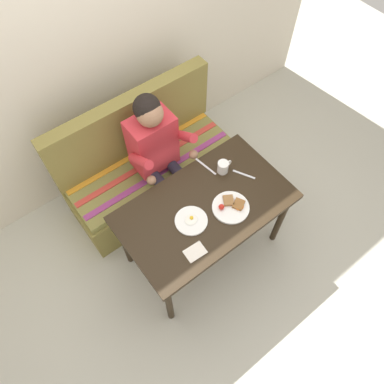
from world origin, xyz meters
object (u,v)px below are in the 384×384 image
(couch, at_px, (149,168))
(coffee_mug, at_px, (223,167))
(plate_breakfast, at_px, (231,207))
(fork, at_px, (244,174))
(knife, at_px, (206,166))
(napkin, at_px, (195,252))
(person, at_px, (158,150))
(plate_eggs, at_px, (191,221))
(table, at_px, (205,212))

(couch, relative_size, coffee_mug, 12.20)
(couch, bearing_deg, plate_breakfast, -81.54)
(couch, height_order, coffee_mug, couch)
(fork, relative_size, knife, 0.85)
(plate_breakfast, relative_size, napkin, 1.91)
(person, bearing_deg, plate_eggs, -104.73)
(plate_eggs, bearing_deg, knife, 39.18)
(person, relative_size, napkin, 9.09)
(knife, bearing_deg, plate_eggs, -148.85)
(couch, bearing_deg, plate_eggs, -100.48)
(person, bearing_deg, coffee_mug, -58.41)
(table, height_order, plate_eggs, plate_eggs)
(fork, bearing_deg, plate_eggs, 158.82)
(napkin, bearing_deg, table, 40.42)
(couch, xyz_separation_m, fork, (0.38, -0.73, 0.40))
(plate_eggs, bearing_deg, plate_breakfast, -16.54)
(table, xyz_separation_m, coffee_mug, (0.28, 0.15, 0.13))
(knife, bearing_deg, couch, 104.30)
(napkin, distance_m, fork, 0.69)
(table, xyz_separation_m, couch, (0.00, 0.76, -0.32))
(person, relative_size, plate_eggs, 5.49)
(table, xyz_separation_m, plate_breakfast, (0.13, -0.12, 0.10))
(couch, bearing_deg, knife, -67.67)
(plate_eggs, bearing_deg, couch, 79.52)
(plate_breakfast, distance_m, knife, 0.38)
(table, height_order, fork, fork)
(couch, relative_size, knife, 7.20)
(plate_breakfast, relative_size, plate_eggs, 1.16)
(fork, bearing_deg, knife, 99.65)
(coffee_mug, distance_m, knife, 0.14)
(table, xyz_separation_m, napkin, (-0.26, -0.22, 0.09))
(coffee_mug, bearing_deg, knife, 126.28)
(knife, bearing_deg, table, -137.10)
(napkin, bearing_deg, coffee_mug, 34.60)
(table, height_order, couch, couch)
(table, distance_m, fork, 0.39)
(table, bearing_deg, coffee_mug, 28.41)
(fork, bearing_deg, coffee_mug, 101.07)
(plate_eggs, bearing_deg, fork, 7.17)
(fork, bearing_deg, table, 156.63)
(table, bearing_deg, napkin, -139.58)
(person, xyz_separation_m, fork, (0.37, -0.56, -0.01))
(plate_breakfast, height_order, plate_eggs, plate_breakfast)
(couch, relative_size, plate_breakfast, 5.64)
(couch, distance_m, knife, 0.68)
(table, bearing_deg, person, 88.43)
(person, bearing_deg, couch, 95.28)
(person, bearing_deg, plate_breakfast, -80.76)
(table, distance_m, knife, 0.34)
(table, bearing_deg, knife, 50.93)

